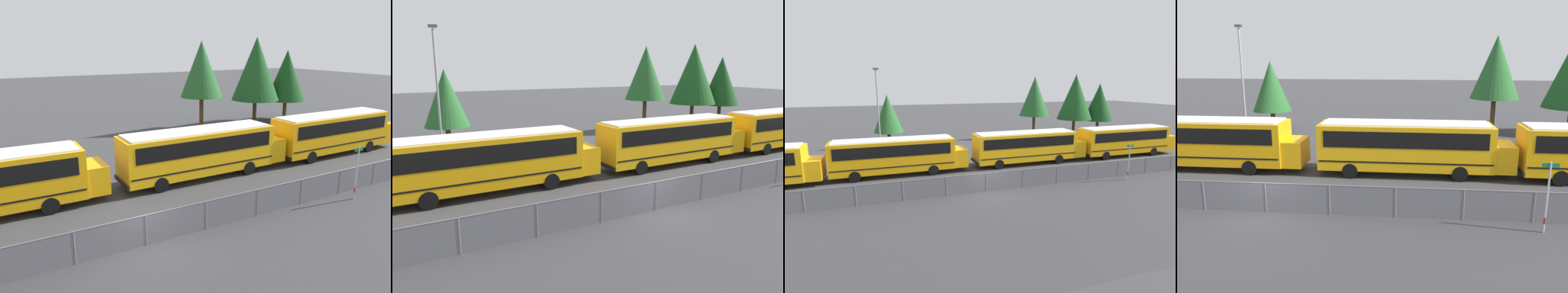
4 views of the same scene
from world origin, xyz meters
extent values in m
plane|color=#38383A|center=(0.00, 0.00, 0.00)|extent=(200.00, 200.00, 0.00)
cube|color=#333335|center=(0.00, -6.00, 0.00)|extent=(96.76, 12.00, 0.01)
cube|color=#9EA0A5|center=(0.00, 0.00, 0.74)|extent=(62.76, 0.03, 1.48)
cube|color=slate|center=(0.00, -0.01, 0.74)|extent=(62.76, 0.01, 1.48)
cylinder|color=slate|center=(0.00, 0.00, 1.48)|extent=(62.76, 0.05, 0.05)
cylinder|color=slate|center=(-12.55, 0.00, 0.74)|extent=(0.07, 0.07, 1.48)
cylinder|color=slate|center=(-9.41, 0.00, 0.74)|extent=(0.07, 0.07, 1.48)
cylinder|color=slate|center=(-6.28, 0.00, 0.74)|extent=(0.07, 0.07, 1.48)
cylinder|color=slate|center=(-3.14, 0.00, 0.74)|extent=(0.07, 0.07, 1.48)
cylinder|color=slate|center=(0.00, 0.00, 0.74)|extent=(0.07, 0.07, 1.48)
cylinder|color=slate|center=(3.14, 0.00, 0.74)|extent=(0.07, 0.07, 1.48)
cylinder|color=slate|center=(6.28, 0.00, 0.74)|extent=(0.07, 0.07, 1.48)
cylinder|color=slate|center=(9.41, 0.00, 0.74)|extent=(0.07, 0.07, 1.48)
cylinder|color=slate|center=(12.55, 0.00, 0.74)|extent=(0.07, 0.07, 1.48)
cylinder|color=slate|center=(15.69, 0.00, 0.74)|extent=(0.07, 0.07, 1.48)
cylinder|color=slate|center=(18.83, 0.00, 0.74)|extent=(0.07, 0.07, 1.48)
cube|color=#EDA80F|center=(-12.96, 6.37, 1.32)|extent=(1.29, 2.38, 1.67)
cube|color=orange|center=(-6.53, 6.74, 1.88)|extent=(10.77, 2.58, 2.79)
cube|color=black|center=(-6.53, 6.74, 2.49)|extent=(9.91, 2.62, 1.00)
cube|color=black|center=(-6.53, 6.74, 1.10)|extent=(10.56, 2.61, 0.10)
cube|color=orange|center=(-0.50, 6.74, 1.32)|extent=(1.29, 2.38, 1.67)
cube|color=black|center=(-11.97, 6.74, 0.63)|extent=(0.12, 2.58, 0.24)
cube|color=silver|center=(-6.53, 6.74, 3.32)|extent=(10.23, 2.32, 0.10)
cylinder|color=black|center=(-3.19, 7.92, 0.48)|extent=(0.96, 0.28, 0.96)
cylinder|color=black|center=(-3.19, 5.57, 0.48)|extent=(0.96, 0.28, 0.96)
cylinder|color=black|center=(-9.87, 7.92, 0.48)|extent=(0.96, 0.28, 0.96)
cylinder|color=black|center=(-9.87, 5.57, 0.48)|extent=(0.96, 0.28, 0.96)
cube|color=#EDA80F|center=(6.59, 6.73, 1.88)|extent=(10.77, 2.58, 2.79)
cube|color=black|center=(6.59, 6.73, 2.49)|extent=(9.91, 2.62, 1.00)
cube|color=black|center=(6.59, 6.73, 1.10)|extent=(10.56, 2.61, 0.10)
cube|color=#EDA80F|center=(12.63, 6.73, 1.32)|extent=(1.29, 2.38, 1.67)
cube|color=black|center=(1.16, 6.73, 0.63)|extent=(0.12, 2.58, 0.24)
cube|color=silver|center=(6.59, 6.73, 3.32)|extent=(10.23, 2.32, 0.10)
cylinder|color=black|center=(9.93, 7.90, 0.48)|extent=(0.96, 0.28, 0.96)
cylinder|color=black|center=(9.93, 5.56, 0.48)|extent=(0.96, 0.28, 0.96)
cylinder|color=black|center=(3.25, 7.90, 0.48)|extent=(0.96, 0.28, 0.96)
cylinder|color=black|center=(3.25, 5.56, 0.48)|extent=(0.96, 0.28, 0.96)
cube|color=orange|center=(18.99, 6.47, 1.88)|extent=(10.77, 2.58, 2.79)
cube|color=black|center=(18.99, 6.47, 2.49)|extent=(9.91, 2.62, 1.00)
cube|color=black|center=(18.99, 6.47, 1.10)|extent=(10.56, 2.61, 0.10)
cube|color=orange|center=(25.03, 6.47, 1.32)|extent=(1.29, 2.38, 1.67)
cube|color=black|center=(13.56, 6.47, 0.63)|extent=(0.12, 2.58, 0.24)
cube|color=silver|center=(18.99, 6.47, 3.32)|extent=(10.23, 2.32, 0.10)
cylinder|color=black|center=(22.33, 7.64, 0.48)|extent=(0.96, 0.28, 0.96)
cylinder|color=black|center=(22.33, 5.29, 0.48)|extent=(0.96, 0.28, 0.96)
cylinder|color=black|center=(15.65, 7.64, 0.48)|extent=(0.96, 0.28, 0.96)
cylinder|color=black|center=(15.65, 5.29, 0.48)|extent=(0.96, 0.28, 0.96)
cylinder|color=#B7B7BC|center=(12.71, -0.98, 1.59)|extent=(0.08, 0.08, 3.18)
cylinder|color=red|center=(12.71, -0.98, 0.55)|extent=(0.09, 0.09, 0.30)
cube|color=#147238|center=(12.71, -0.98, 3.03)|extent=(0.70, 0.02, 0.20)
cylinder|color=gray|center=(-7.69, 15.52, 4.84)|extent=(0.16, 0.16, 9.67)
cube|color=#47474C|center=(-7.69, 15.52, 9.82)|extent=(0.60, 0.24, 0.20)
cylinder|color=#51381E|center=(-6.60, 19.39, 1.04)|extent=(0.44, 0.44, 2.07)
cone|color=#235B28|center=(-6.60, 19.39, 4.47)|extent=(3.68, 3.68, 4.79)
cylinder|color=#51381E|center=(26.03, 19.75, 1.17)|extent=(0.44, 0.44, 2.34)
cone|color=#144219|center=(26.03, 19.75, 5.27)|extent=(4.52, 4.52, 5.87)
cylinder|color=#51381E|center=(14.76, 20.35, 1.70)|extent=(0.44, 0.44, 3.41)
cone|color=#235B28|center=(14.76, 20.35, 6.32)|extent=(4.48, 4.48, 5.82)
cylinder|color=#51381E|center=(21.85, 20.23, 1.31)|extent=(0.44, 0.44, 2.63)
cone|color=#194C1E|center=(21.85, 20.23, 6.14)|extent=(5.40, 5.40, 7.03)
camera|label=1|loc=(-5.68, -14.57, 8.80)|focal=35.00mm
camera|label=2|loc=(-11.65, -14.06, 7.04)|focal=35.00mm
camera|label=3|loc=(-7.43, -21.24, 8.29)|focal=28.00mm
camera|label=4|loc=(6.84, -16.72, 7.50)|focal=35.00mm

